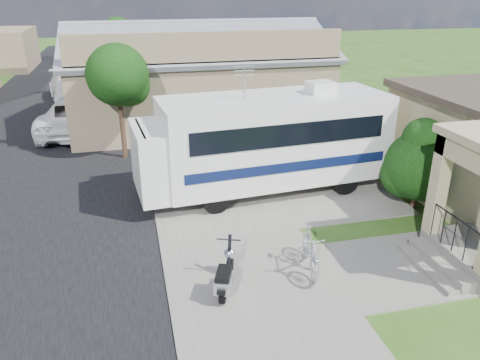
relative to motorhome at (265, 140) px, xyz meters
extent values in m
plane|color=#254612|center=(-0.83, -4.42, -1.84)|extent=(120.00, 120.00, 0.00)
cube|color=black|center=(-8.33, 5.58, -1.83)|extent=(9.00, 80.00, 0.02)
cube|color=#64615A|center=(-1.83, 5.58, -1.81)|extent=(4.00, 80.00, 0.06)
cube|color=#64615A|center=(0.67, 0.08, -1.81)|extent=(7.00, 6.00, 0.05)
cube|color=#64615A|center=(2.17, -5.42, -1.81)|extent=(4.00, 3.00, 0.05)
cube|color=black|center=(4.65, -1.72, -0.14)|extent=(0.04, 1.10, 1.20)
cube|color=#64615A|center=(3.87, -5.72, -1.59)|extent=(1.60, 2.40, 0.50)
cube|color=#64615A|center=(2.87, -5.72, -1.68)|extent=(0.40, 2.16, 0.32)
cube|color=#64615A|center=(2.52, -5.72, -1.76)|extent=(0.35, 2.16, 0.16)
cube|color=#8F805A|center=(3.25, -4.69, 0.01)|extent=(0.35, 0.35, 2.70)
cube|color=#8F805A|center=(3.25, -5.72, 1.11)|extent=(0.35, 2.40, 0.50)
cylinder|color=black|center=(3.12, -5.72, -0.44)|extent=(0.04, 1.70, 0.04)
cube|color=brown|center=(-0.83, 9.58, -0.04)|extent=(12.00, 8.00, 3.60)
cube|color=#595B65|center=(-0.83, 7.58, 2.31)|extent=(12.50, 4.40, 1.78)
cube|color=#595B65|center=(-0.83, 11.58, 2.31)|extent=(12.50, 4.40, 1.78)
cube|color=#595B65|center=(-0.83, 9.58, 3.01)|extent=(12.50, 0.50, 0.22)
cube|color=brown|center=(-0.83, 5.68, 2.31)|extent=(11.76, 0.20, 1.30)
cylinder|color=#311E15|center=(-4.63, 4.58, -0.26)|extent=(0.20, 0.20, 3.15)
sphere|color=black|center=(-4.63, 4.58, 1.54)|extent=(2.40, 2.40, 2.40)
sphere|color=black|center=(-4.23, 4.78, 1.09)|extent=(1.68, 1.68, 1.68)
cylinder|color=#311E15|center=(-4.63, 14.58, -0.19)|extent=(0.20, 0.20, 3.29)
sphere|color=black|center=(-4.63, 14.58, 1.69)|extent=(2.40, 2.40, 2.40)
sphere|color=black|center=(-4.23, 14.78, 1.22)|extent=(1.68, 1.68, 1.68)
cylinder|color=#311E15|center=(-4.63, 23.58, -0.33)|extent=(0.20, 0.20, 3.01)
sphere|color=black|center=(-4.63, 23.58, 1.39)|extent=(2.40, 2.40, 2.40)
sphere|color=black|center=(-4.23, 23.78, 0.96)|extent=(1.68, 1.68, 1.68)
cube|color=silver|center=(0.32, 0.03, 0.04)|extent=(7.70, 3.32, 2.78)
cube|color=silver|center=(-3.84, -0.34, -0.29)|extent=(1.08, 2.61, 2.14)
cube|color=black|center=(-4.03, -0.36, 0.30)|extent=(0.26, 2.27, 0.96)
cube|color=black|center=(0.44, -1.32, 0.54)|extent=(6.35, 0.59, 0.70)
cube|color=black|center=(0.20, 1.38, 0.54)|extent=(6.35, 0.59, 0.70)
cube|color=#0B1438|center=(0.44, -1.32, -0.52)|extent=(6.72, 0.61, 0.32)
cube|color=#0B1438|center=(0.20, 1.37, -0.52)|extent=(6.72, 0.61, 0.32)
cube|color=silver|center=(1.92, 0.17, 1.62)|extent=(0.92, 0.82, 0.37)
cylinder|color=#B3B3BB|center=(-0.75, -0.07, 1.96)|extent=(0.04, 0.04, 1.07)
cylinder|color=black|center=(-1.97, -1.36, -1.36)|extent=(0.88, 0.37, 0.86)
cylinder|color=black|center=(-2.17, 0.99, -1.36)|extent=(0.88, 0.37, 0.86)
cylinder|color=black|center=(2.51, -0.96, -1.36)|extent=(0.88, 0.37, 0.86)
cylinder|color=black|center=(2.30, 1.38, -1.36)|extent=(0.88, 0.37, 0.86)
cylinder|color=#311E15|center=(4.28, -2.36, -1.41)|extent=(0.17, 0.17, 0.86)
sphere|color=black|center=(4.28, -2.36, -0.43)|extent=(2.16, 2.16, 2.16)
sphere|color=black|center=(4.71, -2.03, 0.00)|extent=(1.73, 1.73, 1.73)
sphere|color=black|center=(3.95, -2.14, -0.76)|extent=(1.51, 1.51, 1.51)
sphere|color=black|center=(4.49, -2.68, -0.87)|extent=(1.30, 1.30, 1.30)
sphere|color=black|center=(4.28, -2.36, 0.43)|extent=(1.30, 1.30, 1.30)
cylinder|color=black|center=(-2.65, -5.79, -1.55)|extent=(0.27, 0.47, 0.45)
cylinder|color=black|center=(-2.26, -4.73, -1.55)|extent=(0.27, 0.47, 0.45)
cube|color=#B3B3BB|center=(-2.47, -5.31, -1.49)|extent=(0.49, 0.64, 0.08)
cube|color=#B3B3BB|center=(-2.62, -5.70, -1.35)|extent=(0.53, 0.65, 0.31)
cube|color=black|center=(-2.60, -5.65, -1.14)|extent=(0.51, 0.69, 0.12)
cube|color=black|center=(-2.71, -5.94, -1.37)|extent=(0.25, 0.26, 0.10)
cylinder|color=black|center=(-2.28, -4.80, -1.14)|extent=(0.20, 0.36, 0.86)
sphere|color=#B3B3BB|center=(-2.26, -4.73, -1.21)|extent=(0.29, 0.29, 0.29)
sphere|color=black|center=(-2.23, -4.66, -1.21)|extent=(0.12, 0.12, 0.12)
cylinder|color=black|center=(-2.31, -4.88, -0.75)|extent=(0.54, 0.23, 0.04)
cube|color=black|center=(-2.26, -4.73, -1.43)|extent=(0.24, 0.32, 0.06)
imported|color=#B3B3BB|center=(-0.32, -5.02, -1.28)|extent=(0.89, 1.92, 1.12)
imported|color=white|center=(-6.68, 8.90, -0.96)|extent=(3.60, 6.61, 1.76)
imported|color=white|center=(-7.57, 15.55, -1.00)|extent=(3.43, 6.10, 1.67)
cylinder|color=#125E12|center=(2.93, -4.68, -1.76)|extent=(0.35, 0.35, 0.16)
camera|label=1|loc=(-4.28, -14.18, 4.74)|focal=35.00mm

